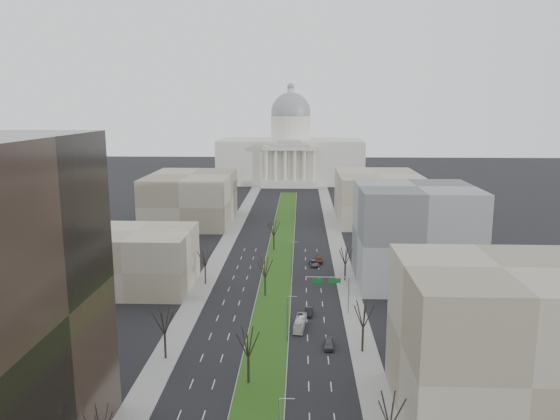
% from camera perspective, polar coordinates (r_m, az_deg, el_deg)
% --- Properties ---
extents(ground, '(600.00, 600.00, 0.00)m').
position_cam_1_polar(ground, '(165.00, 0.05, -4.26)').
color(ground, black).
rests_on(ground, ground).
extents(median, '(8.00, 222.03, 0.20)m').
position_cam_1_polar(median, '(164.00, 0.04, -4.32)').
color(median, '#999993').
rests_on(median, ground).
extents(sidewalk_left, '(5.00, 330.00, 0.15)m').
position_cam_1_polar(sidewalk_left, '(142.86, -7.42, -6.76)').
color(sidewalk_left, gray).
rests_on(sidewalk_left, ground).
extents(sidewalk_right, '(5.00, 330.00, 0.15)m').
position_cam_1_polar(sidewalk_right, '(141.36, 6.82, -6.93)').
color(sidewalk_right, gray).
rests_on(sidewalk_right, ground).
extents(capitol, '(80.00, 46.00, 55.00)m').
position_cam_1_polar(capitol, '(309.92, 1.11, 5.95)').
color(capitol, beige).
rests_on(capitol, ground).
extents(building_beige_left, '(26.00, 22.00, 14.00)m').
position_cam_1_polar(building_beige_left, '(135.08, -14.72, -5.01)').
color(building_beige_left, tan).
rests_on(building_beige_left, ground).
extents(building_tan_right, '(26.00, 24.00, 22.00)m').
position_cam_1_polar(building_tan_right, '(82.61, 21.63, -12.88)').
color(building_tan_right, gray).
rests_on(building_tan_right, ground).
extents(building_grey_right, '(28.00, 26.00, 24.00)m').
position_cam_1_polar(building_grey_right, '(137.65, 13.90, -2.52)').
color(building_grey_right, slate).
rests_on(building_grey_right, ground).
extents(building_far_left, '(30.00, 40.00, 18.00)m').
position_cam_1_polar(building_far_left, '(206.17, -9.29, 1.23)').
color(building_far_left, gray).
rests_on(building_far_left, ground).
extents(building_far_right, '(30.00, 40.00, 18.00)m').
position_cam_1_polar(building_far_right, '(208.98, 10.16, 1.33)').
color(building_far_right, tan).
rests_on(building_far_right, ground).
extents(tree_left_mid, '(5.40, 5.40, 9.72)m').
position_cam_1_polar(tree_left_mid, '(97.19, -12.02, -11.24)').
color(tree_left_mid, black).
rests_on(tree_left_mid, ground).
extents(tree_left_far, '(5.28, 5.28, 9.50)m').
position_cam_1_polar(tree_left_far, '(134.26, -7.86, -4.91)').
color(tree_left_far, black).
rests_on(tree_left_far, ground).
extents(tree_right_near, '(5.16, 5.16, 9.29)m').
position_cam_1_polar(tree_right_near, '(72.10, 11.49, -19.81)').
color(tree_right_near, black).
rests_on(tree_right_near, ground).
extents(tree_right_mid, '(5.52, 5.52, 9.94)m').
position_cam_1_polar(tree_right_mid, '(98.64, 8.71, -10.68)').
color(tree_right_mid, black).
rests_on(tree_right_mid, ground).
extents(tree_right_far, '(5.04, 5.04, 9.07)m').
position_cam_1_polar(tree_right_far, '(136.62, 6.85, -4.74)').
color(tree_right_far, black).
rests_on(tree_right_far, ground).
extents(tree_median_a, '(5.40, 5.40, 9.72)m').
position_cam_1_polar(tree_median_a, '(87.41, -3.36, -13.61)').
color(tree_median_a, black).
rests_on(tree_median_a, ground).
extents(tree_median_b, '(5.40, 5.40, 9.72)m').
position_cam_1_polar(tree_median_b, '(124.77, -1.58, -5.97)').
color(tree_median_b, black).
rests_on(tree_median_b, ground).
extents(tree_median_c, '(5.40, 5.40, 9.72)m').
position_cam_1_polar(tree_median_c, '(163.39, -0.65, -1.89)').
color(tree_median_c, black).
rests_on(tree_median_c, ground).
extents(streetlamp_median_b, '(1.90, 0.20, 9.16)m').
position_cam_1_polar(streetlamp_median_b, '(101.70, 0.79, -11.29)').
color(streetlamp_median_b, gray).
rests_on(streetlamp_median_b, ground).
extents(streetlamp_median_c, '(1.90, 0.20, 9.16)m').
position_cam_1_polar(streetlamp_median_c, '(139.54, 1.21, -5.06)').
color(streetlamp_median_c, gray).
rests_on(streetlamp_median_c, ground).
extents(mast_arm_signs, '(9.12, 0.24, 8.09)m').
position_cam_1_polar(mast_arm_signs, '(115.53, 5.85, -7.89)').
color(mast_arm_signs, gray).
rests_on(mast_arm_signs, ground).
extents(car_grey_near, '(2.07, 4.72, 1.58)m').
position_cam_1_polar(car_grey_near, '(102.02, 5.12, -13.72)').
color(car_grey_near, '#484A4F').
rests_on(car_grey_near, ground).
extents(car_black, '(1.82, 4.55, 1.47)m').
position_cam_1_polar(car_black, '(116.23, 3.01, -10.55)').
color(car_black, black).
rests_on(car_black, ground).
extents(car_red, '(1.97, 4.83, 1.40)m').
position_cam_1_polar(car_red, '(153.12, 4.04, -5.23)').
color(car_red, '#66230D').
rests_on(car_red, ground).
extents(car_grey_far, '(2.90, 5.38, 1.43)m').
position_cam_1_polar(car_grey_far, '(150.00, 3.57, -5.56)').
color(car_grey_far, '#4F5157').
rests_on(car_grey_far, ground).
extents(box_van, '(2.71, 7.87, 2.15)m').
position_cam_1_polar(box_van, '(109.52, 2.11, -11.74)').
color(box_van, white).
rests_on(box_van, ground).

